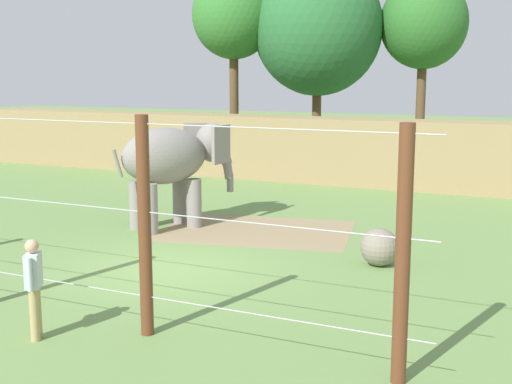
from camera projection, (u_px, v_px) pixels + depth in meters
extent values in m
plane|color=#6B8E4C|center=(169.00, 269.00, 15.14)|extent=(120.00, 120.00, 0.00)
cube|color=#937F5B|center=(256.00, 230.00, 18.84)|extent=(5.85, 4.71, 0.01)
cube|color=#997F56|center=(351.00, 151.00, 26.69)|extent=(36.00, 1.80, 2.56)
cylinder|color=gray|center=(180.00, 199.00, 19.78)|extent=(0.43, 0.43, 1.37)
cylinder|color=gray|center=(194.00, 203.00, 19.19)|extent=(0.43, 0.43, 1.37)
cylinder|color=gray|center=(137.00, 205.00, 18.95)|extent=(0.43, 0.43, 1.37)
cylinder|color=gray|center=(150.00, 209.00, 18.36)|extent=(0.43, 0.43, 1.37)
ellipsoid|color=gray|center=(164.00, 156.00, 18.84)|extent=(2.39, 2.89, 1.57)
ellipsoid|color=gray|center=(212.00, 143.00, 19.74)|extent=(1.40, 1.36, 1.13)
cube|color=gray|center=(199.00, 141.00, 20.14)|extent=(0.76, 0.61, 1.08)
cube|color=gray|center=(221.00, 144.00, 19.22)|extent=(0.14, 0.88, 1.08)
cylinder|color=gray|center=(225.00, 155.00, 20.06)|extent=(0.50, 0.57, 0.61)
cylinder|color=gray|center=(228.00, 170.00, 20.20)|extent=(0.39, 0.43, 0.57)
cylinder|color=gray|center=(230.00, 183.00, 20.32)|extent=(0.27, 0.27, 0.54)
cylinder|color=gray|center=(118.00, 163.00, 18.01)|extent=(0.22, 0.31, 0.78)
sphere|color=gray|center=(379.00, 247.00, 15.32)|extent=(0.86, 0.86, 0.86)
cylinder|color=brown|center=(145.00, 227.00, 11.03)|extent=(0.21, 0.21, 3.64)
cylinder|color=brown|center=(403.00, 257.00, 9.26)|extent=(0.21, 0.21, 3.64)
cylinder|color=#B7B7BC|center=(63.00, 283.00, 11.97)|extent=(12.92, 0.02, 0.02)
cylinder|color=#B7B7BC|center=(59.00, 203.00, 11.73)|extent=(12.92, 0.02, 0.02)
cylinder|color=#B7B7BC|center=(55.00, 121.00, 11.49)|extent=(12.92, 0.02, 0.02)
cylinder|color=tan|center=(34.00, 315.00, 10.99)|extent=(0.15, 0.15, 0.88)
cylinder|color=tan|center=(37.00, 311.00, 11.14)|extent=(0.15, 0.15, 0.88)
cube|color=silver|center=(33.00, 270.00, 10.94)|extent=(0.37, 0.42, 0.56)
sphere|color=tan|center=(32.00, 246.00, 10.87)|extent=(0.22, 0.22, 0.22)
cylinder|color=silver|center=(29.00, 275.00, 10.71)|extent=(0.12, 0.12, 0.54)
cylinder|color=silver|center=(37.00, 266.00, 11.18)|extent=(0.12, 0.12, 0.54)
cube|color=black|center=(33.00, 279.00, 11.23)|extent=(0.05, 0.07, 0.14)
cylinder|color=brown|center=(234.00, 107.00, 33.52)|extent=(0.44, 0.44, 5.37)
ellipsoid|color=#33752D|center=(234.00, 15.00, 32.77)|extent=(4.00, 4.00, 4.20)
cylinder|color=brown|center=(420.00, 112.00, 32.71)|extent=(0.44, 0.44, 4.90)
ellipsoid|color=#2D6B28|center=(424.00, 23.00, 31.99)|extent=(4.09, 4.09, 4.29)
cylinder|color=brown|center=(316.00, 123.00, 33.34)|extent=(0.44, 0.44, 3.83)
ellipsoid|color=#286633|center=(318.00, 28.00, 32.57)|extent=(6.16, 6.16, 6.47)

